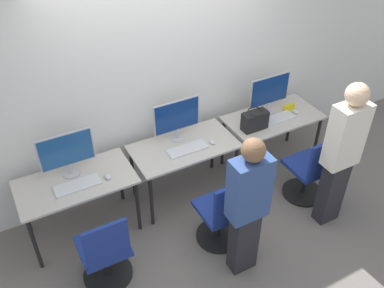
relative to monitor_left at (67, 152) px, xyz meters
name	(u,v)px	position (x,y,z in m)	size (l,w,h in m)	color
ground_plane	(197,210)	(1.21, -0.44, -0.98)	(20.00, 20.00, 0.00)	slate
wall_back	(164,73)	(1.21, 0.30, 0.42)	(12.00, 0.05, 2.80)	silver
desk_left	(77,187)	(0.00, -0.13, -0.35)	(1.16, 0.62, 0.71)	#BCB7AD
monitor_left	(67,152)	(0.00, 0.00, 0.00)	(0.54, 0.18, 0.49)	#B2B2B7
keyboard_left	(77,185)	(0.00, -0.21, -0.26)	(0.45, 0.17, 0.02)	silver
mouse_left	(108,177)	(0.30, -0.24, -0.26)	(0.06, 0.09, 0.03)	silver
office_chair_left	(106,255)	(0.02, -0.85, -0.62)	(0.48, 0.48, 0.90)	black
desk_center	(184,152)	(1.21, -0.13, -0.35)	(1.16, 0.62, 0.71)	#BCB7AD
monitor_center	(177,118)	(1.21, 0.03, 0.00)	(0.54, 0.18, 0.49)	#B2B2B7
keyboard_center	(187,149)	(1.21, -0.21, -0.26)	(0.45, 0.17, 0.02)	silver
mouse_center	(212,142)	(1.51, -0.24, -0.26)	(0.06, 0.09, 0.03)	silver
office_chair_center	(222,216)	(1.22, -0.95, -0.62)	(0.48, 0.48, 0.90)	black
person_center	(247,205)	(1.23, -1.32, -0.13)	(0.36, 0.21, 1.57)	#232328
desk_right	(273,122)	(2.43, -0.13, -0.35)	(1.16, 0.62, 0.71)	#BCB7AD
monitor_right	(270,92)	(2.43, -0.01, 0.00)	(0.54, 0.18, 0.49)	#B2B2B7
keyboard_right	(277,119)	(2.43, -0.20, -0.26)	(0.45, 0.17, 0.02)	silver
mouse_right	(295,112)	(2.72, -0.19, -0.26)	(0.06, 0.09, 0.03)	silver
office_chair_right	(310,173)	(2.45, -0.86, -0.62)	(0.48, 0.48, 0.90)	black
person_right	(342,152)	(2.42, -1.22, -0.05)	(0.36, 0.22, 1.71)	#232328
handbag	(255,120)	(2.08, -0.23, -0.16)	(0.30, 0.18, 0.25)	black
placard_right	(289,107)	(2.68, -0.10, -0.23)	(0.16, 0.03, 0.08)	yellow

